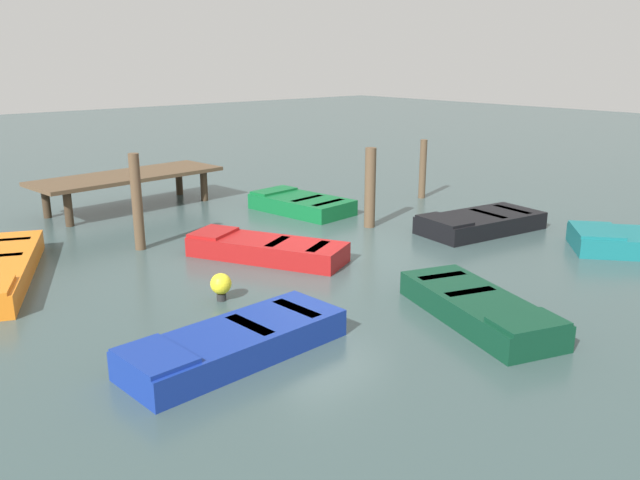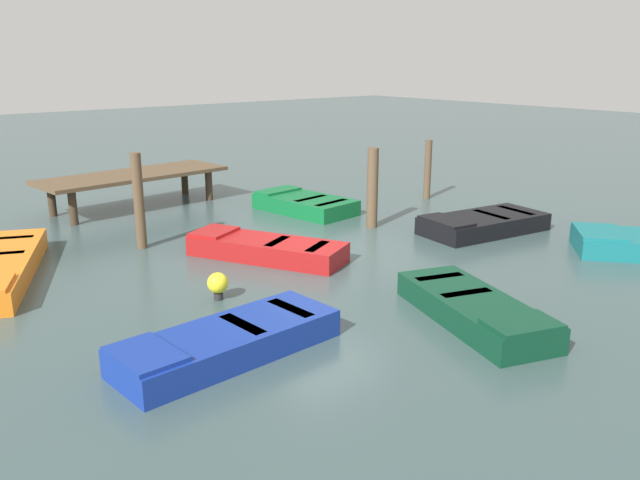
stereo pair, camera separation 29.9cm
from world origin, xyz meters
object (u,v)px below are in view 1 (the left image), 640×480
object	(u,v)px
rowboat_red	(266,248)
rowboat_dark_green	(479,308)
marker_buoy	(221,285)
dock_segment	(128,178)
rowboat_blue	(235,342)
mooring_piling_center	(423,169)
mooring_piling_mid_left	(370,188)
rowboat_green	(301,204)
rowboat_black	(480,222)
mooring_piling_near_left	(137,202)

from	to	relation	value
rowboat_red	rowboat_dark_green	distance (m)	4.82
rowboat_dark_green	marker_buoy	bearing A→B (deg)	-123.60
dock_segment	marker_buoy	size ratio (longest dim) A/B	10.75
rowboat_blue	marker_buoy	size ratio (longest dim) A/B	6.79
mooring_piling_center	dock_segment	bearing A→B (deg)	149.09
rowboat_blue	mooring_piling_center	bearing A→B (deg)	-155.91
mooring_piling_center	marker_buoy	world-z (taller)	mooring_piling_center
rowboat_dark_green	mooring_piling_mid_left	size ratio (longest dim) A/B	1.66
dock_segment	rowboat_green	bearing A→B (deg)	-50.34
rowboat_black	rowboat_dark_green	world-z (taller)	same
mooring_piling_mid_left	mooring_piling_near_left	size ratio (longest dim) A/B	0.93
dock_segment	marker_buoy	bearing A→B (deg)	-109.02
rowboat_green	mooring_piling_mid_left	distance (m)	2.44
mooring_piling_mid_left	rowboat_black	bearing A→B (deg)	-49.46
rowboat_blue	mooring_piling_center	distance (m)	11.18
rowboat_dark_green	mooring_piling_near_left	size ratio (longest dim) A/B	1.55
dock_segment	rowboat_red	distance (m)	6.07
rowboat_black	mooring_piling_center	distance (m)	3.87
dock_segment	mooring_piling_near_left	distance (m)	4.03
rowboat_black	mooring_piling_near_left	distance (m)	7.82
rowboat_green	mooring_piling_near_left	xyz separation A→B (m)	(-4.80, -0.45, 0.82)
rowboat_blue	mooring_piling_near_left	bearing A→B (deg)	-106.64
rowboat_red	mooring_piling_near_left	distance (m)	2.94
rowboat_blue	mooring_piling_mid_left	xyz separation A→B (m)	(6.38, 3.80, 0.75)
rowboat_black	marker_buoy	bearing A→B (deg)	7.15
rowboat_dark_green	rowboat_blue	xyz separation A→B (m)	(-3.60, 1.41, -0.00)
rowboat_black	mooring_piling_center	world-z (taller)	mooring_piling_center
rowboat_dark_green	marker_buoy	distance (m)	4.25
rowboat_red	mooring_piling_mid_left	distance (m)	3.52
rowboat_black	rowboat_blue	world-z (taller)	same
marker_buoy	rowboat_black	bearing A→B (deg)	-1.09
rowboat_red	rowboat_blue	xyz separation A→B (m)	(-2.97, -3.36, 0.00)
mooring_piling_center	marker_buoy	size ratio (longest dim) A/B	3.53
rowboat_green	mooring_piling_mid_left	bearing A→B (deg)	179.37
dock_segment	mooring_piling_mid_left	distance (m)	6.64
rowboat_red	marker_buoy	xyz separation A→B (m)	(-1.96, -1.42, 0.07)
rowboat_dark_green	rowboat_green	world-z (taller)	same
rowboat_dark_green	rowboat_black	bearing A→B (deg)	144.57
rowboat_blue	rowboat_green	bearing A→B (deg)	-138.54
rowboat_green	mooring_piling_near_left	world-z (taller)	mooring_piling_near_left
rowboat_dark_green	mooring_piling_near_left	bearing A→B (deg)	-143.36
rowboat_red	rowboat_blue	bearing A→B (deg)	112.29
rowboat_black	mooring_piling_mid_left	xyz separation A→B (m)	(-1.70, 1.99, 0.75)
rowboat_dark_green	marker_buoy	world-z (taller)	marker_buoy
dock_segment	rowboat_red	size ratio (longest dim) A/B	1.53
rowboat_blue	mooring_piling_mid_left	bearing A→B (deg)	-152.74
dock_segment	rowboat_black	size ratio (longest dim) A/B	1.63
rowboat_dark_green	rowboat_green	bearing A→B (deg)	-179.71
rowboat_black	dock_segment	bearing A→B (deg)	-47.06
rowboat_black	mooring_piling_near_left	world-z (taller)	mooring_piling_near_left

